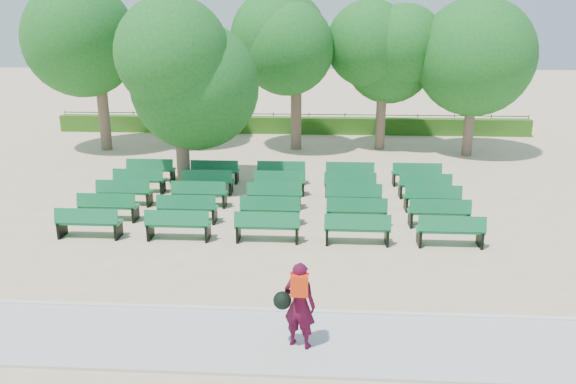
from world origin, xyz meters
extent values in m
plane|color=#CCAD87|center=(0.00, 0.00, 0.00)|extent=(120.00, 120.00, 0.00)
cube|color=#B6B5B1|center=(0.00, -7.40, 0.03)|extent=(30.00, 2.20, 0.06)
cube|color=silver|center=(0.00, -6.25, 0.05)|extent=(30.00, 0.12, 0.10)
cube|color=#2C5C17|center=(0.00, 14.00, 0.45)|extent=(26.00, 0.70, 0.90)
cube|color=#126C3A|center=(0.25, 0.82, 0.45)|extent=(1.84, 0.61, 0.06)
cube|color=#126C3A|center=(0.25, 0.61, 0.70)|extent=(1.82, 0.24, 0.42)
cylinder|color=brown|center=(-3.23, 2.54, 1.44)|extent=(0.47, 0.47, 2.88)
ellipsoid|color=#1A611F|center=(-3.23, 2.54, 4.13)|extent=(4.53, 4.53, 4.08)
imported|color=#420921|center=(1.39, -7.54, 0.90)|extent=(0.72, 0.59, 1.69)
cube|color=red|center=(1.39, -7.74, 1.39)|extent=(0.32, 0.16, 0.39)
sphere|color=black|center=(1.07, -7.60, 1.02)|extent=(0.34, 0.34, 0.34)
camera|label=1|loc=(1.75, -16.82, 5.88)|focal=35.00mm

